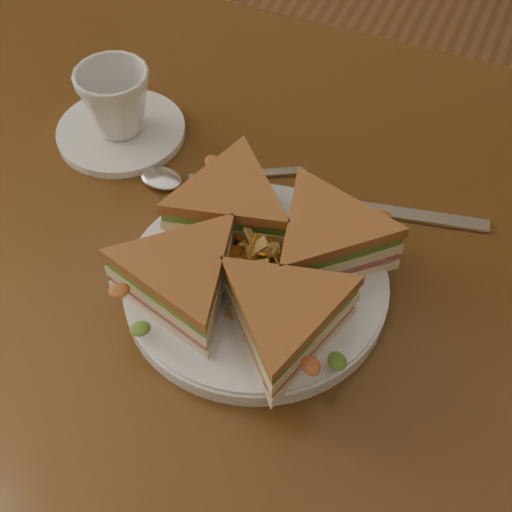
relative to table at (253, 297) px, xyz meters
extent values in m
plane|color=brown|center=(0.00, 0.00, -0.65)|extent=(6.00, 6.00, 0.00)
cube|color=#3A210D|center=(0.00, 0.00, 0.08)|extent=(1.20, 0.80, 0.04)
cylinder|color=#352010|center=(-0.54, 0.34, -0.30)|extent=(0.06, 0.06, 0.71)
cylinder|color=white|center=(0.03, -0.06, 0.11)|extent=(0.25, 0.25, 0.02)
cube|color=silver|center=(-0.04, 0.08, 0.10)|extent=(0.12, 0.07, 0.00)
ellipsoid|color=silver|center=(-0.13, 0.04, 0.10)|extent=(0.05, 0.03, 0.01)
cube|color=silver|center=(0.12, 0.09, 0.10)|extent=(0.20, 0.06, 0.00)
cube|color=silver|center=(0.03, 0.07, 0.10)|extent=(0.05, 0.02, 0.00)
cylinder|color=white|center=(-0.21, 0.09, 0.10)|extent=(0.15, 0.15, 0.01)
imported|color=white|center=(-0.21, 0.09, 0.15)|extent=(0.10, 0.10, 0.08)
camera|label=1|loc=(0.19, -0.44, 0.65)|focal=50.00mm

